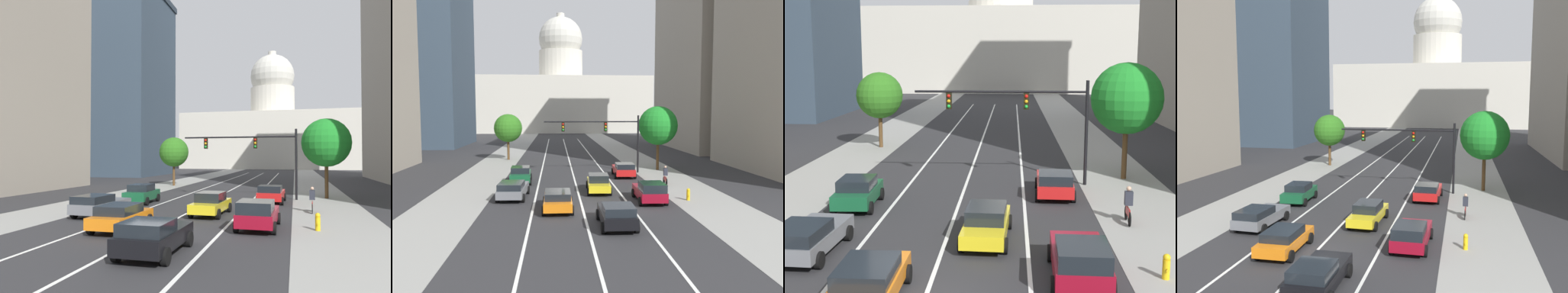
{
  "view_description": "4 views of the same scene",
  "coord_description": "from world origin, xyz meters",
  "views": [
    {
      "loc": [
        6.91,
        -17.8,
        3.76
      ],
      "look_at": [
        -1.01,
        12.59,
        4.57
      ],
      "focal_mm": 35.18,
      "sensor_mm": 36.0,
      "label": 1
    },
    {
      "loc": [
        -1.79,
        -26.86,
        6.64
      ],
      "look_at": [
        0.89,
        7.23,
        3.65
      ],
      "focal_mm": 37.73,
      "sensor_mm": 36.0,
      "label": 2
    },
    {
      "loc": [
        2.69,
        -15.87,
        7.6
      ],
      "look_at": [
        1.27,
        8.61,
        3.54
      ],
      "focal_mm": 51.02,
      "sensor_mm": 36.0,
      "label": 3
    },
    {
      "loc": [
        7.69,
        -21.26,
        8.47
      ],
      "look_at": [
        -0.68,
        18.87,
        3.68
      ],
      "focal_mm": 39.84,
      "sensor_mm": 36.0,
      "label": 4
    }
  ],
  "objects": [
    {
      "name": "car_black",
      "position": [
        1.68,
        -4.03,
        0.74
      ],
      "size": [
        2.11,
        4.29,
        1.41
      ],
      "rotation": [
        0.0,
        0.0,
        1.56
      ],
      "color": "black",
      "rests_on": "ground"
    },
    {
      "name": "car_orange",
      "position": [
        -1.68,
        0.14,
        0.73
      ],
      "size": [
        2.04,
        4.27,
        1.34
      ],
      "rotation": [
        0.0,
        0.0,
        1.57
      ],
      "color": "orange",
      "rests_on": "ground"
    },
    {
      "name": "capitol_building",
      "position": [
        0.0,
        106.64,
        11.15
      ],
      "size": [
        54.3,
        26.99,
        37.45
      ],
      "color": "beige",
      "rests_on": "ground"
    },
    {
      "name": "street_tree_mid_left",
      "position": [
        -8.19,
        29.13,
        4.3
      ],
      "size": [
        3.79,
        3.79,
        6.21
      ],
      "color": "#51381E",
      "rests_on": "ground"
    },
    {
      "name": "sidewalk_left",
      "position": [
        -9.2,
        35.0,
        0.01
      ],
      "size": [
        4.97,
        130.0,
        0.01
      ],
      "primitive_type": "cube",
      "color": "gray",
      "rests_on": "ground"
    },
    {
      "name": "traffic_signal_mast",
      "position": [
        3.61,
        16.4,
        4.41
      ],
      "size": [
        10.13,
        0.39,
        6.15
      ],
      "color": "black",
      "rests_on": "ground"
    },
    {
      "name": "cyclist",
      "position": [
        8.0,
        8.91,
        0.85
      ],
      "size": [
        0.37,
        1.7,
        1.72
      ],
      "rotation": [
        0.0,
        0.0,
        1.52
      ],
      "color": "black",
      "rests_on": "ground"
    },
    {
      "name": "lane_stripe_left",
      "position": [
        -3.36,
        25.0,
        0.01
      ],
      "size": [
        0.16,
        90.0,
        0.01
      ],
      "primitive_type": "cube",
      "color": "white",
      "rests_on": "ground"
    },
    {
      "name": "car_green",
      "position": [
        -5.03,
        10.91,
        0.79
      ],
      "size": [
        2.14,
        4.12,
        1.53
      ],
      "rotation": [
        0.0,
        0.0,
        1.61
      ],
      "color": "#14512D",
      "rests_on": "ground"
    },
    {
      "name": "car_yellow",
      "position": [
        1.68,
        6.21,
        0.75
      ],
      "size": [
        2.11,
        4.69,
        1.47
      ],
      "rotation": [
        0.0,
        0.0,
        1.52
      ],
      "color": "yellow",
      "rests_on": "ground"
    },
    {
      "name": "ground_plane",
      "position": [
        0.0,
        40.0,
        0.0
      ],
      "size": [
        400.0,
        400.0,
        0.0
      ],
      "primitive_type": "plane",
      "color": "#2B2B2D"
    },
    {
      "name": "car_crimson",
      "position": [
        5.03,
        2.13,
        0.8
      ],
      "size": [
        2.14,
        4.44,
        1.56
      ],
      "rotation": [
        0.0,
        0.0,
        1.54
      ],
      "color": "maroon",
      "rests_on": "ground"
    },
    {
      "name": "sidewalk_right",
      "position": [
        9.2,
        35.0,
        0.01
      ],
      "size": [
        4.97,
        130.0,
        0.01
      ],
      "primitive_type": "cube",
      "color": "gray",
      "rests_on": "ground"
    },
    {
      "name": "street_tree_far_right",
      "position": [
        9.63,
        18.21,
        4.98
      ],
      "size": [
        4.35,
        4.35,
        7.17
      ],
      "color": "#51381E",
      "rests_on": "ground"
    },
    {
      "name": "office_tower_far_left",
      "position": [
        -27.21,
        53.91,
        18.59
      ],
      "size": [
        16.96,
        20.37,
        37.1
      ],
      "color": "#334251",
      "rests_on": "ground"
    },
    {
      "name": "car_gray",
      "position": [
        -5.05,
        4.07,
        0.74
      ],
      "size": [
        2.27,
        4.64,
        1.38
      ],
      "rotation": [
        0.0,
        0.0,
        1.52
      ],
      "color": "slate",
      "rests_on": "ground"
    },
    {
      "name": "fire_hydrant",
      "position": [
        8.0,
        2.47,
        0.46
      ],
      "size": [
        0.26,
        0.35,
        0.91
      ],
      "color": "yellow",
      "rests_on": "ground"
    },
    {
      "name": "lane_stripe_center",
      "position": [
        0.0,
        25.0,
        0.01
      ],
      "size": [
        0.16,
        90.0,
        0.01
      ],
      "primitive_type": "cube",
      "color": "white",
      "rests_on": "ground"
    },
    {
      "name": "lane_stripe_right",
      "position": [
        3.36,
        25.0,
        0.01
      ],
      "size": [
        0.16,
        90.0,
        0.01
      ],
      "primitive_type": "cube",
      "color": "white",
      "rests_on": "ground"
    },
    {
      "name": "car_red",
      "position": [
        5.02,
        13.63,
        0.76
      ],
      "size": [
        2.24,
        4.46,
        1.46
      ],
      "rotation": [
        0.0,
        0.0,
        1.53
      ],
      "color": "red",
      "rests_on": "ground"
    }
  ]
}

